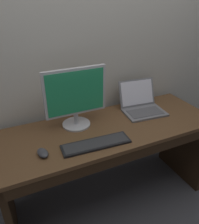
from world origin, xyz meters
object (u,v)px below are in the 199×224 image
(laptop_space_gray, at_px, (142,105))
(wired_keyboard, at_px, (96,144))
(external_monitor, at_px, (75,96))
(computer_mouse, at_px, (43,153))

(laptop_space_gray, height_order, wired_keyboard, laptop_space_gray)
(laptop_space_gray, distance_m, external_monitor, 0.60)
(wired_keyboard, distance_m, computer_mouse, 0.34)
(computer_mouse, bearing_deg, external_monitor, 27.35)
(wired_keyboard, bearing_deg, external_monitor, 96.58)
(laptop_space_gray, bearing_deg, wired_keyboard, -152.37)
(laptop_space_gray, bearing_deg, external_monitor, -179.44)
(wired_keyboard, bearing_deg, laptop_space_gray, 27.63)
(laptop_space_gray, xyz_separation_m, computer_mouse, (-0.87, -0.24, -0.03))
(external_monitor, relative_size, computer_mouse, 4.36)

